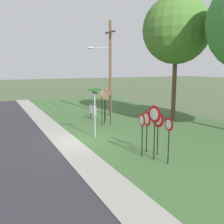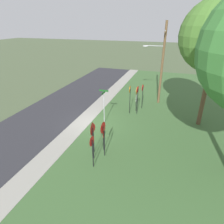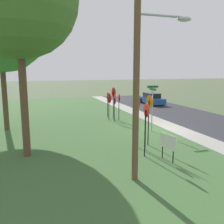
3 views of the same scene
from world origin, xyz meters
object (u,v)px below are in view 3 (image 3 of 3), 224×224
stop_sign_far_left (149,109)px  parked_sedan_distant (152,99)px  street_name_post (152,105)px  utility_pole (141,59)px  stop_sign_near_right (146,119)px  yield_sign_near_left (109,100)px  yield_sign_far_right (108,99)px  notice_board (168,143)px  stop_sign_far_center (146,117)px  yield_sign_near_right (114,95)px  yield_sign_center (119,101)px  stop_sign_near_left (137,111)px  yield_sign_far_left (115,101)px

stop_sign_far_left → parked_sedan_distant: size_ratio=0.67×
street_name_post → utility_pole: utility_pole is taller
stop_sign_near_right → yield_sign_near_left: size_ratio=1.14×
yield_sign_far_right → notice_board: 10.93m
stop_sign_far_center → parked_sedan_distant: (15.59, -8.48, -1.19)m
yield_sign_near_right → yield_sign_far_right: (0.75, 0.29, -0.39)m
yield_sign_far_right → yield_sign_center: yield_sign_far_right is taller
stop_sign_far_center → yield_sign_far_right: stop_sign_far_center is taller
stop_sign_near_left → stop_sign_far_center: stop_sign_near_left is taller
stop_sign_far_left → utility_pole: bearing=144.2°
stop_sign_near_left → street_name_post: 3.71m
yield_sign_far_left → stop_sign_near_right: bearing=174.7°
utility_pole → parked_sedan_distant: bearing=-28.9°
stop_sign_far_center → parked_sedan_distant: bearing=-32.5°
yield_sign_near_left → street_name_post: 4.76m
stop_sign_far_left → yield_sign_far_left: size_ratio=1.27×
stop_sign_far_left → yield_sign_near_left: size_ratio=1.25×
stop_sign_near_left → stop_sign_near_right: 1.50m
stop_sign_near_left → yield_sign_far_left: size_ratio=1.27×
yield_sign_far_right → utility_pole: 12.88m
stop_sign_near_right → stop_sign_near_left: bearing=-3.9°
stop_sign_near_left → stop_sign_near_right: bearing=173.9°
street_name_post → notice_board: 5.56m
yield_sign_center → utility_pole: (-10.83, 3.17, 2.96)m
yield_sign_near_right → yield_sign_far_left: bearing=157.8°
notice_board → utility_pole: bearing=114.5°
utility_pole → yield_sign_near_left: bearing=-12.0°
street_name_post → notice_board: (-5.14, 1.85, -1.03)m
stop_sign_far_left → notice_board: 2.68m
stop_sign_near_left → yield_sign_center: size_ratio=1.28×
yield_sign_near_right → utility_pole: size_ratio=0.32×
yield_sign_center → stop_sign_near_right: bearing=173.9°
stop_sign_near_left → notice_board: size_ratio=2.27×
yield_sign_near_left → yield_sign_far_right: bearing=-23.7°
yield_sign_center → yield_sign_far_left: bearing=134.0°
yield_sign_near_left → parked_sedan_distant: 11.10m
stop_sign_far_left → stop_sign_far_center: size_ratio=1.13×
yield_sign_near_right → utility_pole: utility_pole is taller
stop_sign_near_left → yield_sign_far_right: (8.58, -1.04, -0.36)m
stop_sign_near_left → stop_sign_far_left: bearing=-81.7°
yield_sign_center → street_name_post: street_name_post is taller
yield_sign_far_right → utility_pole: utility_pole is taller
stop_sign_far_center → yield_sign_far_left: 7.38m
yield_sign_center → yield_sign_near_right: bearing=27.0°
yield_sign_far_left → parked_sedan_distant: size_ratio=0.53×
stop_sign_near_right → stop_sign_far_center: 0.97m
yield_sign_far_right → parked_sedan_distant: (6.39, -7.66, -1.04)m
stop_sign_near_right → yield_sign_near_right: 9.44m
stop_sign_far_center → street_name_post: street_name_post is taller
stop_sign_near_right → utility_pole: bearing=152.8°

